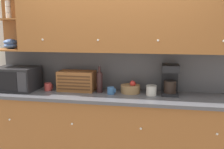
# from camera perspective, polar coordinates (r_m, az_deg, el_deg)

# --- Properties ---
(wall_back) EXTENTS (5.61, 0.06, 2.60)m
(wall_back) POSITION_cam_1_polar(r_m,az_deg,el_deg) (3.37, 0.76, 2.59)
(wall_back) COLOR white
(wall_back) RESTS_ON ground_plane
(counter_unit) EXTENTS (3.23, 0.65, 0.96)m
(counter_unit) POSITION_cam_1_polar(r_m,az_deg,el_deg) (3.26, -0.30, -12.65)
(counter_unit) COLOR #935628
(counter_unit) RESTS_ON ground_plane
(backsplash_panel) EXTENTS (3.21, 0.01, 0.52)m
(backsplash_panel) POSITION_cam_1_polar(r_m,az_deg,el_deg) (3.35, 0.65, 1.06)
(backsplash_panel) COLOR #4C4C51
(backsplash_panel) RESTS_ON counter_unit
(upper_cabinets) EXTENTS (3.21, 0.39, 0.85)m
(upper_cabinets) POSITION_cam_1_polar(r_m,az_deg,el_deg) (3.11, 3.33, 12.95)
(upper_cabinets) COLOR #935628
(upper_cabinets) RESTS_ON backsplash_panel
(microwave) EXTENTS (0.55, 0.42, 0.30)m
(microwave) POSITION_cam_1_polar(r_m,az_deg,el_deg) (3.55, -21.02, -0.87)
(microwave) COLOR black
(microwave) RESTS_ON counter_unit
(mug_blue_second) EXTENTS (0.11, 0.09, 0.10)m
(mug_blue_second) POSITION_cam_1_polar(r_m,az_deg,el_deg) (3.40, -14.36, -2.72)
(mug_blue_second) COLOR #B73D38
(mug_blue_second) RESTS_ON counter_unit
(bread_box) EXTENTS (0.47, 0.27, 0.26)m
(bread_box) POSITION_cam_1_polar(r_m,az_deg,el_deg) (3.31, -8.05, -1.44)
(bread_box) COLOR brown
(bread_box) RESTS_ON counter_unit
(wine_bottle) EXTENTS (0.08, 0.08, 0.34)m
(wine_bottle) POSITION_cam_1_polar(r_m,az_deg,el_deg) (3.18, -2.87, -1.42)
(wine_bottle) COLOR black
(wine_bottle) RESTS_ON counter_unit
(mug) EXTENTS (0.10, 0.09, 0.09)m
(mug) POSITION_cam_1_polar(r_m,az_deg,el_deg) (3.11, -0.19, -3.70)
(mug) COLOR #38669E
(mug) RESTS_ON counter_unit
(fruit_basket) EXTENTS (0.24, 0.24, 0.16)m
(fruit_basket) POSITION_cam_1_polar(r_m,az_deg,el_deg) (3.18, 4.26, -3.20)
(fruit_basket) COLOR #937047
(fruit_basket) RESTS_ON counter_unit
(storage_canister) EXTENTS (0.13, 0.13, 0.12)m
(storage_canister) POSITION_cam_1_polar(r_m,az_deg,el_deg) (3.09, 8.99, -3.58)
(storage_canister) COLOR silver
(storage_canister) RESTS_ON counter_unit
(coffee_maker) EXTENTS (0.20, 0.27, 0.37)m
(coffee_maker) POSITION_cam_1_polar(r_m,az_deg,el_deg) (3.16, 13.13, -0.99)
(coffee_maker) COLOR black
(coffee_maker) RESTS_ON counter_unit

